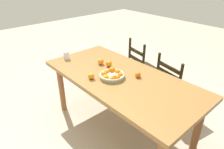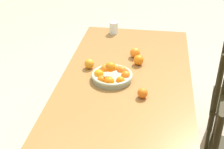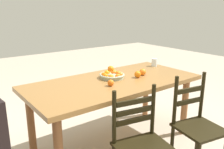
% 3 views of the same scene
% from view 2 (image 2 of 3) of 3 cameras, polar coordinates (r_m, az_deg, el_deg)
% --- Properties ---
extents(dining_table, '(1.91, 0.91, 0.77)m').
position_cam_2_polar(dining_table, '(2.22, 2.24, -3.63)').
color(dining_table, olive).
rests_on(dining_table, ground).
extents(fruit_bowl, '(0.29, 0.29, 0.14)m').
position_cam_2_polar(fruit_bowl, '(2.20, -0.05, -0.18)').
color(fruit_bowl, '#A0AB91').
rests_on(fruit_bowl, dining_table).
extents(orange_loose_0, '(0.08, 0.08, 0.08)m').
position_cam_2_polar(orange_loose_0, '(2.39, 4.77, 2.60)').
color(orange_loose_0, orange).
rests_on(orange_loose_0, dining_table).
extents(orange_loose_1, '(0.07, 0.07, 0.07)m').
position_cam_2_polar(orange_loose_1, '(2.02, 5.49, -3.32)').
color(orange_loose_1, orange).
rests_on(orange_loose_1, dining_table).
extents(orange_loose_2, '(0.08, 0.08, 0.08)m').
position_cam_2_polar(orange_loose_2, '(2.49, 4.14, 3.91)').
color(orange_loose_2, orange).
rests_on(orange_loose_2, dining_table).
extents(orange_loose_3, '(0.07, 0.07, 0.07)m').
position_cam_2_polar(orange_loose_3, '(2.34, -4.09, 1.92)').
color(orange_loose_3, orange).
rests_on(orange_loose_3, dining_table).
extents(drinking_glass, '(0.08, 0.08, 0.11)m').
position_cam_2_polar(drinking_glass, '(2.91, 0.31, 8.37)').
color(drinking_glass, silver).
rests_on(drinking_glass, dining_table).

